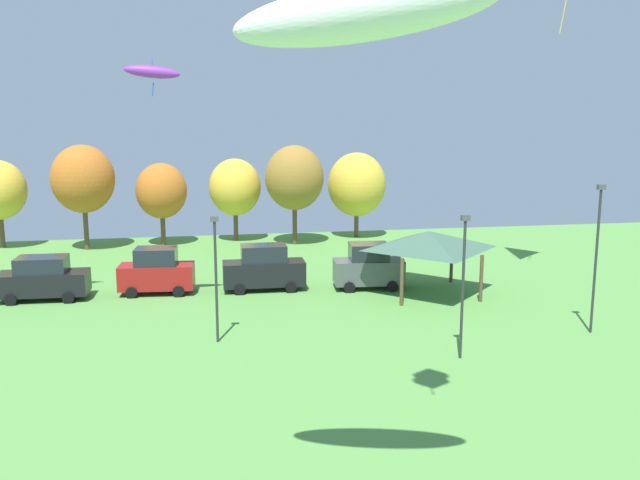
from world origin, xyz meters
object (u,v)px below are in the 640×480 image
Objects in this scene: parked_car_rightmost_in_row at (369,267)px; treeline_tree_3 at (235,187)px; treeline_tree_1 at (83,179)px; kite_flying_9 at (365,11)px; light_post_3 at (597,251)px; parked_car_third_from_left at (264,268)px; light_post_0 at (463,278)px; parked_car_leftmost at (43,279)px; treeline_tree_4 at (294,178)px; kite_flying_4 at (152,72)px; treeline_tree_5 at (357,185)px; light_post_1 at (216,271)px; treeline_tree_2 at (161,191)px; park_pavilion at (429,240)px; parked_car_second_from_left at (157,271)px.

parked_car_rightmost_in_row is 0.63× the size of treeline_tree_3.
kite_flying_9 is at bearing -72.96° from treeline_tree_1.
light_post_3 is at bearing -43.24° from treeline_tree_1.
parked_car_third_from_left is 0.78× the size of light_post_0.
treeline_tree_1 is at bearing 107.04° from kite_flying_9.
parked_car_leftmost is 1.02× the size of parked_car_third_from_left.
treeline_tree_4 is (4.48, -2.38, 0.89)m from treeline_tree_3.
parked_car_leftmost is 0.62× the size of treeline_tree_4.
parked_car_leftmost is at bearing 149.23° from kite_flying_4.
kite_flying_4 reaches higher than treeline_tree_5.
light_post_0 is 7.63m from light_post_3.
treeline_tree_3 is at bearing 179.81° from treeline_tree_5.
parked_car_third_from_left is at bearing 71.55° from light_post_1.
treeline_tree_2 is at bearing 92.61° from kite_flying_4.
light_post_0 is 0.78× the size of treeline_tree_4.
parked_car_third_from_left is 0.83× the size of light_post_1.
park_pavilion is at bearing 6.18° from kite_flying_4.
treeline_tree_1 reaches higher than parked_car_third_from_left.
treeline_tree_1 is 1.02× the size of treeline_tree_4.
kite_flying_4 is at bearing -29.21° from parked_car_leftmost.
parked_car_second_from_left is 0.70× the size of light_post_0.
parked_car_rightmost_in_row is at bearing 42.03° from light_post_1.
park_pavilion is 10.53m from light_post_0.
parked_car_third_from_left is (12.17, -0.02, 0.10)m from parked_car_leftmost.
kite_flying_4 is 20.78m from treeline_tree_2.
kite_flying_4 is 0.44× the size of light_post_0.
parked_car_leftmost is 0.85× the size of light_post_1.
treeline_tree_2 reaches higher than parked_car_rightmost_in_row.
parked_car_rightmost_in_row is at bearing -5.35° from parked_car_third_from_left.
treeline_tree_5 is (14.83, 20.03, -7.70)m from kite_flying_4.
parked_car_third_from_left is 14.81m from treeline_tree_4.
kite_flying_9 reaches higher than kite_flying_4.
light_post_1 reaches higher than parked_car_third_from_left.
parked_car_rightmost_in_row is (6.22, 23.93, -10.79)m from kite_flying_9.
kite_flying_9 is 0.93× the size of light_post_0.
park_pavilion is 1.02× the size of light_post_1.
treeline_tree_5 is (2.19, 28.75, 0.94)m from light_post_0.
treeline_tree_4 is (9.81, 13.46, 3.94)m from parked_car_second_from_left.
kite_flying_9 is 27.78m from parked_car_second_from_left.
kite_flying_4 reaches higher than light_post_3.
treeline_tree_1 reaches higher than light_post_0.
light_post_0 is 0.77× the size of treeline_tree_1.
light_post_3 is at bearing -57.54° from park_pavilion.
parked_car_rightmost_in_row is at bearing 15.62° from kite_flying_4.
light_post_0 is (7.05, -12.61, 2.14)m from parked_car_third_from_left.
treeline_tree_3 is (4.83, 20.06, -7.74)m from kite_flying_4.
treeline_tree_1 reaches higher than parked_car_second_from_left.
park_pavilion is (3.08, -1.67, 1.78)m from parked_car_rightmost_in_row.
parked_car_leftmost is at bearing -110.41° from treeline_tree_2.
treeline_tree_2 is at bearing 131.57° from park_pavilion.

